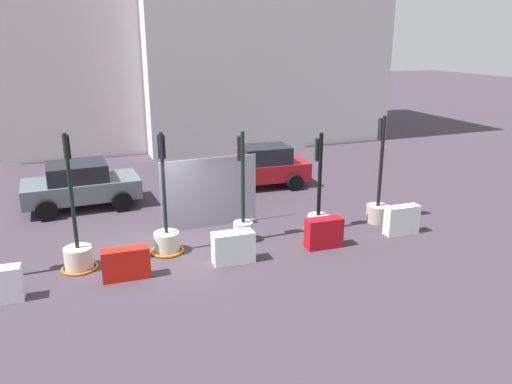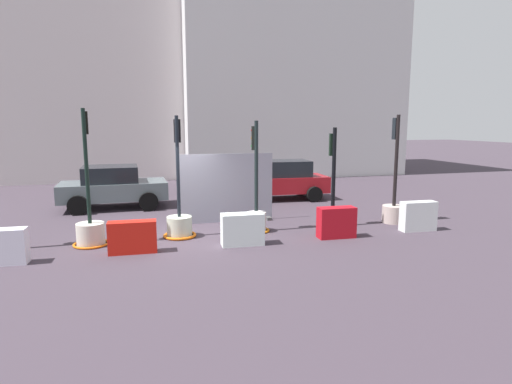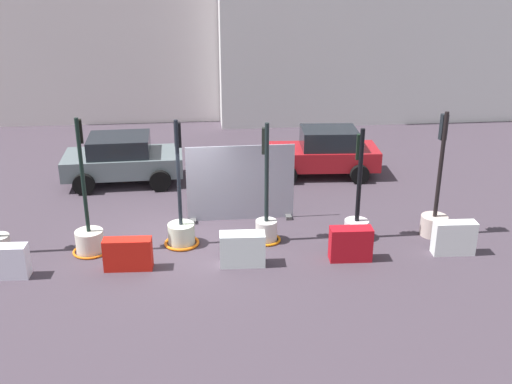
{
  "view_description": "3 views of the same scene",
  "coord_description": "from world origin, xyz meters",
  "views": [
    {
      "loc": [
        -2.47,
        -12.82,
        5.68
      ],
      "look_at": [
        2.64,
        0.0,
        1.38
      ],
      "focal_mm": 35.1,
      "sensor_mm": 36.0,
      "label": 1
    },
    {
      "loc": [
        -1.21,
        -11.83,
        3.12
      ],
      "look_at": [
        2.08,
        -0.47,
        1.22
      ],
      "focal_mm": 29.86,
      "sensor_mm": 36.0,
      "label": 2
    },
    {
      "loc": [
        0.35,
        -14.53,
        7.11
      ],
      "look_at": [
        1.95,
        0.34,
        1.2
      ],
      "focal_mm": 42.58,
      "sensor_mm": 36.0,
      "label": 3
    }
  ],
  "objects": [
    {
      "name": "traffic_light_4",
      "position": [
        2.17,
        -0.16,
        0.59
      ],
      "size": [
        0.77,
        0.77,
        3.21
      ],
      "color": "beige",
      "rests_on": "ground_plane"
    },
    {
      "name": "construction_barrier_2",
      "position": [
        -1.31,
        -1.34,
        0.39
      ],
      "size": [
        1.17,
        0.43,
        0.79
      ],
      "color": "red",
      "rests_on": "ground_plane"
    },
    {
      "name": "car_grey_saloon",
      "position": [
        -1.98,
        4.75,
        0.81
      ],
      "size": [
        3.87,
        2.32,
        1.57
      ],
      "color": "slate",
      "rests_on": "ground_plane"
    },
    {
      "name": "car_red_compact",
      "position": [
        4.7,
        4.73,
        0.8
      ],
      "size": [
        3.95,
        2.23,
        1.62
      ],
      "color": "#A3151C",
      "rests_on": "ground_plane"
    },
    {
      "name": "construction_barrier_1",
      "position": [
        -4.08,
        -1.43,
        0.41
      ],
      "size": [
        0.99,
        0.44,
        0.81
      ],
      "color": "silver",
      "rests_on": "ground_plane"
    },
    {
      "name": "traffic_light_2",
      "position": [
        -2.36,
        -0.33,
        0.5
      ],
      "size": [
        0.91,
        0.91,
        3.51
      ],
      "color": "beige",
      "rests_on": "ground_plane"
    },
    {
      "name": "site_fence_panel",
      "position": [
        1.62,
        1.3,
        1.04
      ],
      "size": [
        3.02,
        0.5,
        2.19
      ],
      "color": "#999BAB",
      "rests_on": "ground_plane"
    },
    {
      "name": "ground_plane",
      "position": [
        0.0,
        0.0,
        0.0
      ],
      "size": [
        120.0,
        120.0,
        0.0
      ],
      "primitive_type": "plane",
      "color": "#3F343E"
    },
    {
      "name": "construction_barrier_3",
      "position": [
        1.43,
        -1.42,
        0.42
      ],
      "size": [
        1.11,
        0.51,
        0.83
      ],
      "color": "silver",
      "rests_on": "ground_plane"
    },
    {
      "name": "construction_barrier_4",
      "position": [
        4.11,
        -1.44,
        0.43
      ],
      "size": [
        1.05,
        0.47,
        0.85
      ],
      "color": "#B5101B",
      "rests_on": "ground_plane"
    },
    {
      "name": "traffic_light_5",
      "position": [
        4.58,
        -0.24,
        0.5
      ],
      "size": [
        0.88,
        0.88,
        3.02
      ],
      "color": "silver",
      "rests_on": "ground_plane"
    },
    {
      "name": "construction_barrier_5",
      "position": [
        6.78,
        -1.4,
        0.44
      ],
      "size": [
        1.07,
        0.42,
        0.87
      ],
      "color": "silver",
      "rests_on": "ground_plane"
    },
    {
      "name": "traffic_light_6",
      "position": [
        6.7,
        -0.28,
        0.62
      ],
      "size": [
        0.71,
        0.71,
        3.4
      ],
      "color": "#BBA69E",
      "rests_on": "ground_plane"
    },
    {
      "name": "traffic_light_3",
      "position": [
        -0.05,
        -0.14,
        0.48
      ],
      "size": [
        0.92,
        0.92,
        3.34
      ],
      "color": "beige",
      "rests_on": "ground_plane"
    }
  ]
}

